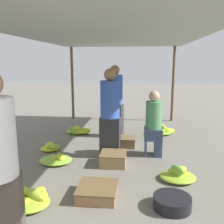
{
  "coord_description": "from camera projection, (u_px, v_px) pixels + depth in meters",
  "views": [
    {
      "loc": [
        0.53,
        -1.48,
        1.77
      ],
      "look_at": [
        0.0,
        3.45,
        0.79
      ],
      "focal_mm": 40.0,
      "sensor_mm": 36.0,
      "label": 1
    }
  ],
  "objects": [
    {
      "name": "crate_near",
      "position": [
        113.0,
        159.0,
        4.39
      ],
      "size": [
        0.45,
        0.45,
        0.22
      ],
      "color": "#9E7A4C",
      "rests_on": "ground"
    },
    {
      "name": "canopy_tarp",
      "position": [
        111.0,
        35.0,
        4.58
      ],
      "size": [
        3.51,
        6.32,
        0.04
      ],
      "primitive_type": "cube",
      "color": "#9EA399",
      "rests_on": "canopy_post_front_left"
    },
    {
      "name": "canopy_post_back_left",
      "position": [
        72.0,
        83.0,
        7.85
      ],
      "size": [
        0.08,
        0.08,
        2.26
      ],
      "primitive_type": "cylinder",
      "color": "brown",
      "rests_on": "ground"
    },
    {
      "name": "banana_pile_left_1",
      "position": [
        30.0,
        199.0,
        3.15
      ],
      "size": [
        0.54,
        0.61,
        0.2
      ],
      "color": "#A7C72E",
      "rests_on": "ground"
    },
    {
      "name": "shopper_walking_mid",
      "position": [
        115.0,
        100.0,
        5.94
      ],
      "size": [
        0.45,
        0.45,
        1.72
      ],
      "color": "#2D2D33",
      "rests_on": "ground"
    },
    {
      "name": "crate_far",
      "position": [
        126.0,
        142.0,
        5.36
      ],
      "size": [
        0.39,
        0.39,
        0.2
      ],
      "color": "#9E7A4C",
      "rests_on": "ground"
    },
    {
      "name": "banana_pile_left_3",
      "position": [
        78.0,
        131.0,
        6.37
      ],
      "size": [
        0.65,
        0.55,
        0.19
      ],
      "color": "#B9CE2B",
      "rests_on": "ground"
    },
    {
      "name": "banana_pile_left_0",
      "position": [
        57.0,
        159.0,
        4.49
      ],
      "size": [
        0.58,
        0.51,
        0.18
      ],
      "color": "#ACC92D",
      "rests_on": "ground"
    },
    {
      "name": "banana_pile_right_1",
      "position": [
        161.0,
        130.0,
        6.3
      ],
      "size": [
        0.72,
        0.52,
        0.28
      ],
      "color": "#78B437",
      "rests_on": "ground"
    },
    {
      "name": "canopy_post_back_right",
      "position": [
        173.0,
        84.0,
        7.52
      ],
      "size": [
        0.08,
        0.08,
        2.26
      ],
      "primitive_type": "cylinder",
      "color": "brown",
      "rests_on": "ground"
    },
    {
      "name": "vendor_seated",
      "position": [
        154.0,
        123.0,
        4.75
      ],
      "size": [
        0.34,
        0.34,
        1.26
      ],
      "color": "#384766",
      "rests_on": "ground"
    },
    {
      "name": "crate_mid",
      "position": [
        97.0,
        191.0,
        3.33
      ],
      "size": [
        0.52,
        0.52,
        0.16
      ],
      "color": "olive",
      "rests_on": "ground"
    },
    {
      "name": "stool",
      "position": [
        153.0,
        141.0,
        4.82
      ],
      "size": [
        0.34,
        0.34,
        0.36
      ],
      "color": "#384C84",
      "rests_on": "ground"
    },
    {
      "name": "banana_pile_left_2",
      "position": [
        50.0,
        147.0,
        5.09
      ],
      "size": [
        0.42,
        0.37,
        0.17
      ],
      "color": "#BBCF2B",
      "rests_on": "ground"
    },
    {
      "name": "banana_pile_right_0",
      "position": [
        178.0,
        175.0,
        3.86
      ],
      "size": [
        0.55,
        0.58,
        0.24
      ],
      "color": "yellow",
      "rests_on": "ground"
    },
    {
      "name": "shopper_walking_far",
      "position": [
        110.0,
        113.0,
        4.6
      ],
      "size": [
        0.38,
        0.38,
        1.67
      ],
      "color": "#2D2D33",
      "rests_on": "ground"
    },
    {
      "name": "basin_black",
      "position": [
        172.0,
        202.0,
        3.08
      ],
      "size": [
        0.47,
        0.47,
        0.16
      ],
      "color": "black",
      "rests_on": "ground"
    }
  ]
}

